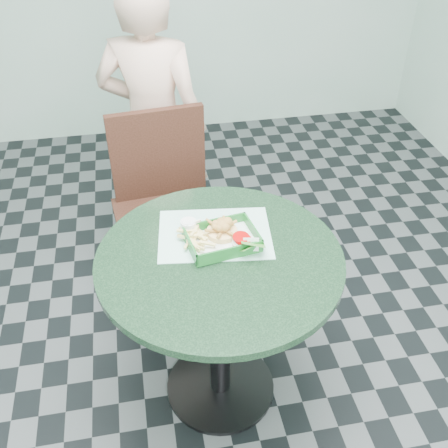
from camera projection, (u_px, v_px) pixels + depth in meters
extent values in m
cube|color=#303335|center=(220.00, 387.00, 2.31)|extent=(4.00, 5.00, 0.02)
cylinder|color=black|center=(220.00, 386.00, 2.30)|extent=(0.47, 0.47, 0.02)
cylinder|color=black|center=(220.00, 330.00, 2.08)|extent=(0.09, 0.09, 0.70)
cylinder|color=#2D3F36|center=(220.00, 263.00, 1.86)|extent=(0.88, 0.88, 0.03)
cube|color=black|center=(166.00, 220.00, 2.53)|extent=(0.46, 0.46, 0.04)
cube|color=black|center=(158.00, 154.00, 2.54)|extent=(0.46, 0.04, 0.46)
cube|color=black|center=(131.00, 289.00, 2.49)|extent=(0.04, 0.04, 0.43)
cube|color=black|center=(213.00, 278.00, 2.55)|extent=(0.04, 0.04, 0.43)
cube|color=black|center=(128.00, 237.00, 2.80)|extent=(0.04, 0.04, 0.43)
cube|color=black|center=(201.00, 229.00, 2.86)|extent=(0.04, 0.04, 0.43)
imported|color=#DAAE97|center=(154.00, 126.00, 2.64)|extent=(0.65, 0.54, 1.52)
cube|color=#A6E3D2|center=(215.00, 238.00, 1.95)|extent=(0.45, 0.36, 0.00)
cube|color=#196826|center=(222.00, 247.00, 1.90)|extent=(0.25, 0.18, 0.01)
cube|color=white|center=(222.00, 246.00, 1.89)|extent=(0.23, 0.17, 0.00)
cube|color=#196826|center=(218.00, 227.00, 1.95)|extent=(0.25, 0.01, 0.04)
cube|color=#196826|center=(227.00, 258.00, 1.81)|extent=(0.25, 0.01, 0.04)
cube|color=#196826|center=(255.00, 238.00, 1.90)|extent=(0.01, 0.18, 0.04)
cube|color=#196826|center=(189.00, 246.00, 1.86)|extent=(0.01, 0.18, 0.04)
cylinder|color=#DEB56E|center=(224.00, 237.00, 1.91)|extent=(0.11, 0.11, 0.02)
cylinder|color=white|center=(192.00, 226.00, 1.93)|extent=(0.06, 0.06, 0.03)
cylinder|color=white|center=(192.00, 222.00, 1.92)|extent=(0.05, 0.05, 0.00)
cylinder|color=white|center=(241.00, 250.00, 1.85)|extent=(0.07, 0.07, 0.02)
torus|color=white|center=(241.00, 247.00, 1.84)|extent=(0.07, 0.07, 0.01)
cylinder|color=#B30403|center=(241.00, 245.00, 1.84)|extent=(0.06, 0.06, 0.01)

